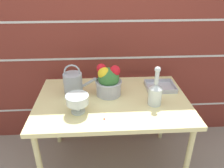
# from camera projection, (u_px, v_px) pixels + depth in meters

# --- Properties ---
(ground_plane) EXTENTS (12.00, 12.00, 0.00)m
(ground_plane) POSITION_uv_depth(u_px,v_px,m) (112.00, 163.00, 2.16)
(ground_plane) COLOR gray
(brick_wall) EXTENTS (3.60, 0.08, 2.20)m
(brick_wall) POSITION_uv_depth(u_px,v_px,m) (109.00, 39.00, 2.12)
(brick_wall) COLOR maroon
(brick_wall) RESTS_ON ground_plane
(patio_table) EXTENTS (1.26, 0.82, 0.74)m
(patio_table) POSITION_uv_depth(u_px,v_px,m) (112.00, 106.00, 1.85)
(patio_table) COLOR beige
(patio_table) RESTS_ON ground_plane
(watering_can) EXTENTS (0.30, 0.16, 0.28)m
(watering_can) POSITION_uv_depth(u_px,v_px,m) (74.00, 84.00, 1.84)
(watering_can) COLOR #9EA3A8
(watering_can) RESTS_ON patio_table
(crystal_pedestal_bowl) EXTENTS (0.17, 0.17, 0.15)m
(crystal_pedestal_bowl) POSITION_uv_depth(u_px,v_px,m) (77.00, 100.00, 1.60)
(crystal_pedestal_bowl) COLOR silver
(crystal_pedestal_bowl) RESTS_ON patio_table
(flower_planter) EXTENTS (0.22, 0.22, 0.27)m
(flower_planter) POSITION_uv_depth(u_px,v_px,m) (108.00, 81.00, 1.83)
(flower_planter) COLOR #ADADB2
(flower_planter) RESTS_ON patio_table
(glass_decanter) EXTENTS (0.11, 0.11, 0.32)m
(glass_decanter) POSITION_uv_depth(u_px,v_px,m) (155.00, 92.00, 1.70)
(glass_decanter) COLOR silver
(glass_decanter) RESTS_ON patio_table
(wire_tray) EXTENTS (0.26, 0.22, 0.04)m
(wire_tray) POSITION_uv_depth(u_px,v_px,m) (160.00, 87.00, 1.98)
(wire_tray) COLOR #B7B7BC
(wire_tray) RESTS_ON patio_table
(fallen_petal) EXTENTS (0.01, 0.01, 0.01)m
(fallen_petal) POSITION_uv_depth(u_px,v_px,m) (104.00, 119.00, 1.56)
(fallen_petal) COLOR red
(fallen_petal) RESTS_ON patio_table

